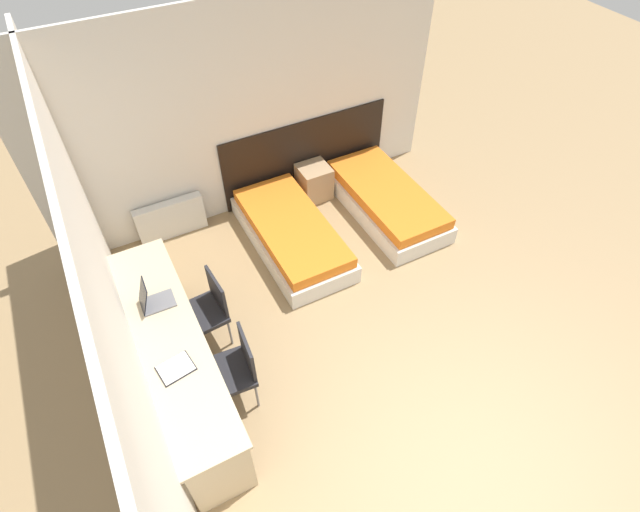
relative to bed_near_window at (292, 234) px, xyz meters
The scene contains 13 objects.
ground_plane 3.00m from the bed_near_window, 90.50° to the right, with size 20.00×20.00×0.00m, color #9E7F56.
wall_back 1.54m from the bed_near_window, 91.47° to the left, with size 5.09×0.05×2.70m.
wall_left 2.60m from the bed_near_window, 154.41° to the right, with size 0.05×4.98×2.70m.
headboard_panel 1.25m from the bed_near_window, 54.40° to the left, with size 2.39×0.03×1.05m.
bed_near_window is the anchor object (origin of this frame).
bed_near_door 1.40m from the bed_near_window, ahead, with size 0.89×1.89×0.38m.
nightstand 1.02m from the bed_near_window, 46.70° to the left, with size 0.41×0.40×0.48m.
radiator 1.54m from the bed_near_window, 144.64° to the left, with size 0.86×0.12×0.51m.
desk 2.21m from the bed_near_window, 145.27° to the right, with size 0.57×2.55×0.77m.
chair_near_laptop 1.63m from the bed_near_window, 147.81° to the right, with size 0.49×0.49×0.85m.
chair_near_notebook 2.13m from the bed_near_window, 129.88° to the right, with size 0.49×0.49×0.85m.
laptop 2.08m from the bed_near_window, 155.60° to the right, with size 0.32×0.23×0.31m.
open_notebook 2.49m from the bed_near_window, 139.00° to the right, with size 0.32×0.28×0.02m.
Camera 1 is at (-1.75, -1.12, 4.49)m, focal length 28.00 mm.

